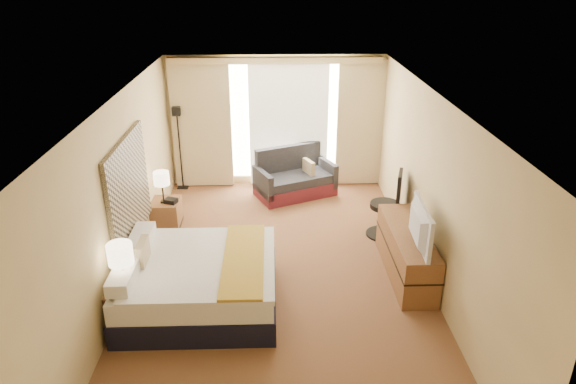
{
  "coord_description": "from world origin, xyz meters",
  "views": [
    {
      "loc": [
        -0.08,
        -6.33,
        4.14
      ],
      "look_at": [
        0.14,
        0.4,
        1.15
      ],
      "focal_mm": 32.0,
      "sensor_mm": 36.0,
      "label": 1
    }
  ],
  "objects_px": {
    "nightstand_left": "(130,306)",
    "lamp_left": "(120,255)",
    "media_dresser": "(406,252)",
    "television": "(414,226)",
    "desk_chair": "(389,208)",
    "bed": "(199,281)",
    "lamp_right": "(161,179)",
    "nightstand_right": "(167,216)",
    "loveseat": "(294,180)",
    "floor_lamp": "(178,131)"
  },
  "relations": [
    {
      "from": "nightstand_left",
      "to": "lamp_left",
      "type": "relative_size",
      "value": 0.87
    },
    {
      "from": "media_dresser",
      "to": "television",
      "type": "relative_size",
      "value": 1.78
    },
    {
      "from": "desk_chair",
      "to": "television",
      "type": "distance_m",
      "value": 1.62
    },
    {
      "from": "bed",
      "to": "lamp_right",
      "type": "distance_m",
      "value": 2.29
    },
    {
      "from": "media_dresser",
      "to": "desk_chair",
      "type": "distance_m",
      "value": 1.17
    },
    {
      "from": "lamp_right",
      "to": "television",
      "type": "distance_m",
      "value": 4.07
    },
    {
      "from": "television",
      "to": "bed",
      "type": "bearing_deg",
      "value": 98.52
    },
    {
      "from": "nightstand_left",
      "to": "nightstand_right",
      "type": "height_order",
      "value": "same"
    },
    {
      "from": "bed",
      "to": "media_dresser",
      "type": "bearing_deg",
      "value": 12.67
    },
    {
      "from": "bed",
      "to": "lamp_right",
      "type": "bearing_deg",
      "value": 111.85
    },
    {
      "from": "bed",
      "to": "loveseat",
      "type": "bearing_deg",
      "value": 68.36
    },
    {
      "from": "media_dresser",
      "to": "television",
      "type": "distance_m",
      "value": 0.75
    },
    {
      "from": "bed",
      "to": "desk_chair",
      "type": "distance_m",
      "value": 3.39
    },
    {
      "from": "loveseat",
      "to": "lamp_right",
      "type": "bearing_deg",
      "value": -170.05
    },
    {
      "from": "media_dresser",
      "to": "desk_chair",
      "type": "bearing_deg",
      "value": 91.06
    },
    {
      "from": "bed",
      "to": "desk_chair",
      "type": "bearing_deg",
      "value": 32.19
    },
    {
      "from": "lamp_right",
      "to": "television",
      "type": "relative_size",
      "value": 0.53
    },
    {
      "from": "floor_lamp",
      "to": "lamp_right",
      "type": "xyz_separation_m",
      "value": [
        0.02,
        -1.9,
        -0.22
      ]
    },
    {
      "from": "nightstand_left",
      "to": "loveseat",
      "type": "bearing_deg",
      "value": 60.67
    },
    {
      "from": "media_dresser",
      "to": "floor_lamp",
      "type": "relative_size",
      "value": 1.07
    },
    {
      "from": "nightstand_right",
      "to": "floor_lamp",
      "type": "distance_m",
      "value": 2.06
    },
    {
      "from": "desk_chair",
      "to": "lamp_left",
      "type": "distance_m",
      "value": 4.35
    },
    {
      "from": "bed",
      "to": "floor_lamp",
      "type": "distance_m",
      "value": 4.12
    },
    {
      "from": "lamp_left",
      "to": "lamp_right",
      "type": "distance_m",
      "value": 2.49
    },
    {
      "from": "loveseat",
      "to": "lamp_right",
      "type": "relative_size",
      "value": 3.09
    },
    {
      "from": "loveseat",
      "to": "lamp_left",
      "type": "bearing_deg",
      "value": -143.07
    },
    {
      "from": "media_dresser",
      "to": "lamp_right",
      "type": "xyz_separation_m",
      "value": [
        -3.71,
        1.4,
        0.62
      ]
    },
    {
      "from": "bed",
      "to": "floor_lamp",
      "type": "height_order",
      "value": "floor_lamp"
    },
    {
      "from": "media_dresser",
      "to": "desk_chair",
      "type": "relative_size",
      "value": 1.57
    },
    {
      "from": "bed",
      "to": "desk_chair",
      "type": "relative_size",
      "value": 1.73
    },
    {
      "from": "desk_chair",
      "to": "lamp_right",
      "type": "distance_m",
      "value": 3.73
    },
    {
      "from": "nightstand_right",
      "to": "television",
      "type": "height_order",
      "value": "television"
    },
    {
      "from": "desk_chair",
      "to": "lamp_left",
      "type": "relative_size",
      "value": 1.82
    },
    {
      "from": "nightstand_left",
      "to": "floor_lamp",
      "type": "bearing_deg",
      "value": 90.4
    },
    {
      "from": "floor_lamp",
      "to": "desk_chair",
      "type": "bearing_deg",
      "value": -30.03
    },
    {
      "from": "lamp_right",
      "to": "media_dresser",
      "type": "bearing_deg",
      "value": -20.61
    },
    {
      "from": "nightstand_left",
      "to": "television",
      "type": "distance_m",
      "value": 3.78
    },
    {
      "from": "nightstand_left",
      "to": "desk_chair",
      "type": "xyz_separation_m",
      "value": [
        3.68,
        2.21,
        0.23
      ]
    },
    {
      "from": "bed",
      "to": "lamp_left",
      "type": "height_order",
      "value": "lamp_left"
    },
    {
      "from": "nightstand_right",
      "to": "floor_lamp",
      "type": "height_order",
      "value": "floor_lamp"
    },
    {
      "from": "bed",
      "to": "loveseat",
      "type": "height_order",
      "value": "bed"
    },
    {
      "from": "media_dresser",
      "to": "desk_chair",
      "type": "height_order",
      "value": "desk_chair"
    },
    {
      "from": "television",
      "to": "media_dresser",
      "type": "bearing_deg",
      "value": -4.01
    },
    {
      "from": "floor_lamp",
      "to": "television",
      "type": "xyz_separation_m",
      "value": [
        3.68,
        -3.69,
        -0.19
      ]
    },
    {
      "from": "floor_lamp",
      "to": "lamp_right",
      "type": "distance_m",
      "value": 1.92
    },
    {
      "from": "loveseat",
      "to": "television",
      "type": "relative_size",
      "value": 1.65
    },
    {
      "from": "bed",
      "to": "loveseat",
      "type": "distance_m",
      "value": 3.81
    },
    {
      "from": "lamp_left",
      "to": "nightstand_left",
      "type": "bearing_deg",
      "value": 87.06
    },
    {
      "from": "nightstand_right",
      "to": "lamp_right",
      "type": "xyz_separation_m",
      "value": [
        -0.01,
        -0.05,
        0.69
      ]
    },
    {
      "from": "media_dresser",
      "to": "loveseat",
      "type": "xyz_separation_m",
      "value": [
        -1.48,
        2.89,
        -0.05
      ]
    }
  ]
}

